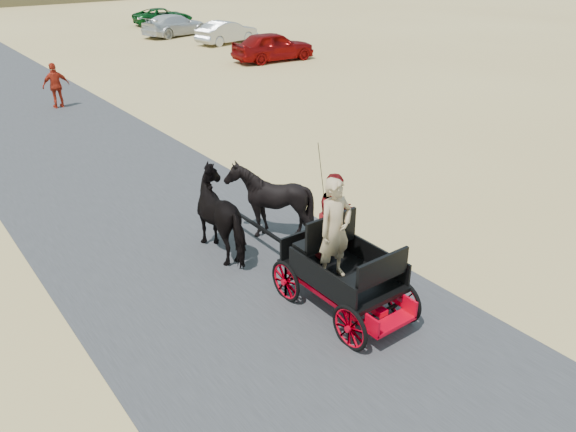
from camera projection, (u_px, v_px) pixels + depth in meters
ground at (393, 410)px, 7.84m from camera, size 140.00×140.00×0.00m
road at (393, 410)px, 7.83m from camera, size 6.00×140.00×0.01m
carriage at (343, 291)px, 9.86m from camera, size 1.30×2.40×0.72m
horse_left at (225, 214)px, 11.49m from camera, size 0.91×2.01×1.70m
horse_right at (269, 201)px, 12.08m from camera, size 1.37×1.54×1.70m
driver_man at (335, 230)px, 9.23m from camera, size 0.66×0.43×1.80m
passenger_woman at (335, 216)px, 9.94m from camera, size 0.77×0.60×1.58m
pedestrian at (56, 86)px, 21.60m from camera, size 1.01×0.42×1.73m
car_a at (273, 46)px, 30.15m from camera, size 4.65×2.19×1.54m
car_b at (227, 32)px, 35.33m from camera, size 4.35×2.22×1.37m
car_c at (175, 25)px, 38.10m from camera, size 5.19×3.08×1.41m
car_d at (163, 16)px, 43.01m from camera, size 4.69×2.53×1.25m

